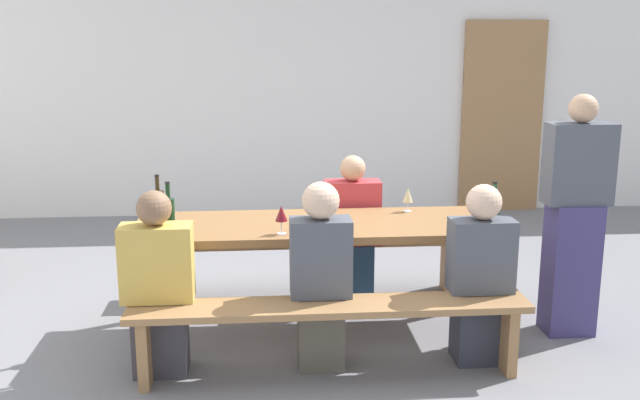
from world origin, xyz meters
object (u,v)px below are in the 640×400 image
Objects in this scene: wine_bottle_0 at (169,217)px; seated_guest_near_2 at (480,278)px; standing_host at (574,222)px; wine_glass_0 at (408,196)px; bench_far at (313,249)px; wine_bottle_1 at (158,208)px; wooden_door at (502,117)px; tasting_table at (320,233)px; wine_bottle_2 at (493,212)px; seated_guest_near_0 at (158,289)px; bench_near at (330,318)px; seated_guest_far_0 at (352,234)px; wine_glass_1 at (281,214)px; seated_guest_near_1 at (321,279)px.

seated_guest_near_2 is (1.85, -0.24, -0.36)m from wine_bottle_0.
seated_guest_near_2 is at bearing 27.22° from standing_host.
wine_bottle_0 is 1.65m from wine_glass_0.
bench_far is 1.52m from seated_guest_near_2.
standing_host is at bearing -2.21° from wine_bottle_1.
wooden_door is at bearing 61.04° from wine_glass_0.
bench_far is at bearing -131.67° from wooden_door.
wine_bottle_2 is at bearing -13.70° from tasting_table.
wine_bottle_0 is 0.31× the size of seated_guest_near_2.
standing_host is at bearing -26.87° from bench_far.
seated_guest_near_2 reaches higher than wine_bottle_2.
seated_guest_near_0 is at bearing -154.34° from wine_glass_0.
seated_guest_far_0 reaches higher than bench_near.
wine_bottle_1 is 0.60m from seated_guest_near_0.
seated_guest_far_0 reaches higher than seated_guest_near_2.
standing_host reaches higher than wine_bottle_0.
tasting_table reaches higher than bench_near.
standing_host reaches higher than wine_glass_1.
wooden_door is 3.43m from seated_guest_far_0.
bench_far is 1.56m from seated_guest_near_0.
wine_bottle_1 and seated_guest_near_0 have the same top height.
standing_host reaches higher than wine_bottle_2.
wine_glass_0 is 0.57m from seated_guest_far_0.
wine_glass_1 is 0.48m from seated_guest_near_1.
tasting_table is at bearing 17.47° from wine_bottle_0.
wine_glass_1 is (0.77, -0.21, -0.00)m from wine_bottle_1.
wine_glass_0 is (0.63, -0.43, 0.50)m from bench_far.
standing_host is (1.68, 0.37, 0.21)m from seated_guest_near_1.
standing_host is (0.73, 0.37, 0.24)m from seated_guest_near_2.
standing_host is at bearing 17.69° from bench_near.
bench_far is at bearing -1.89° from seated_guest_near_1.
seated_guest_near_0 is at bearing -130.87° from wooden_door.
seated_guest_far_0 is at bearing -50.03° from seated_guest_near_0.
wine_bottle_0 is at bearing -55.85° from seated_guest_far_0.
seated_guest_near_2 is at bearing -13.80° from wine_bottle_1.
seated_guest_far_0 reaches higher than wine_glass_0.
bench_near is 1.13m from wine_bottle_0.
wooden_door reaches higher than seated_guest_far_0.
wine_bottle_1 is 1.68m from wine_glass_0.
wine_glass_0 is 0.93× the size of wine_glass_1.
seated_guest_far_0 is at bearing 140.72° from wine_glass_0.
tasting_table is 2.18× the size of seated_guest_far_0.
seated_guest_near_0 reaches higher than wine_bottle_2.
wine_bottle_0 is at bearing 3.09° from standing_host.
wine_bottle_1 is (-1.02, 0.63, 0.52)m from bench_near.
wine_glass_0 is (1.56, 0.54, -0.02)m from wine_bottle_0.
tasting_table is at bearing 60.03° from seated_guest_near_2.
seated_guest_near_1 is at bearing 104.88° from bench_near.
wine_bottle_0 is 1.89m from seated_guest_near_2.
bench_near is 0.71m from wine_glass_1.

